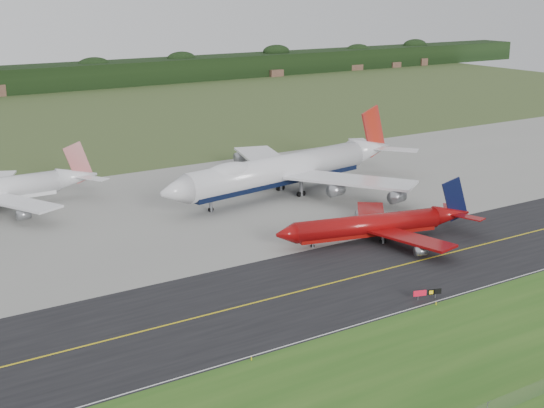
# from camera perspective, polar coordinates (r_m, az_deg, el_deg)

# --- Properties ---
(ground) EXTENTS (600.00, 600.00, 0.00)m
(ground) POSITION_cam_1_polar(r_m,az_deg,el_deg) (139.20, 6.07, -4.78)
(ground) COLOR #414F25
(ground) RESTS_ON ground
(grass_verge) EXTENTS (400.00, 30.00, 0.01)m
(grass_verge) POSITION_cam_1_polar(r_m,az_deg,el_deg) (116.35, 17.03, -9.77)
(grass_verge) COLOR #255418
(grass_verge) RESTS_ON ground
(taxiway) EXTENTS (400.00, 32.00, 0.02)m
(taxiway) POSITION_cam_1_polar(r_m,az_deg,el_deg) (136.32, 7.12, -5.27)
(taxiway) COLOR black
(taxiway) RESTS_ON ground
(apron) EXTENTS (400.00, 78.00, 0.01)m
(apron) POSITION_cam_1_polar(r_m,az_deg,el_deg) (179.63, -4.11, 0.09)
(apron) COLOR gray
(apron) RESTS_ON ground
(taxiway_centreline) EXTENTS (400.00, 0.40, 0.00)m
(taxiway_centreline) POSITION_cam_1_polar(r_m,az_deg,el_deg) (136.32, 7.12, -5.26)
(taxiway_centreline) COLOR gold
(taxiway_centreline) RESTS_ON taxiway
(taxiway_edge_line) EXTENTS (400.00, 0.25, 0.00)m
(taxiway_edge_line) POSITION_cam_1_polar(r_m,az_deg,el_deg) (125.77, 11.66, -7.36)
(taxiway_edge_line) COLOR silver
(taxiway_edge_line) RESTS_ON taxiway
(jet_ba_747) EXTENTS (74.80, 61.33, 18.83)m
(jet_ba_747) POSITION_cam_1_polar(r_m,az_deg,el_deg) (184.95, 1.06, 2.65)
(jet_ba_747) COLOR silver
(jet_ba_747) RESTS_ON ground
(jet_red_737) EXTENTS (42.69, 34.20, 11.62)m
(jet_red_737) POSITION_cam_1_polar(r_m,az_deg,el_deg) (153.62, 7.96, -1.56)
(jet_red_737) COLOR maroon
(jet_red_737) RESTS_ON ground
(taxiway_sign) EXTENTS (4.79, 1.65, 1.65)m
(taxiway_sign) POSITION_cam_1_polar(r_m,az_deg,el_deg) (127.07, 11.61, -6.55)
(taxiway_sign) COLOR slate
(taxiway_sign) RESTS_ON ground
(edge_marker_left) EXTENTS (0.16, 0.16, 0.50)m
(edge_marker_left) POSITION_cam_1_polar(r_m,az_deg,el_deg) (105.85, -1.56, -11.56)
(edge_marker_left) COLOR yellow
(edge_marker_left) RESTS_ON ground
(edge_marker_center) EXTENTS (0.16, 0.16, 0.50)m
(edge_marker_center) POSITION_cam_1_polar(r_m,az_deg,el_deg) (125.57, 12.25, -7.33)
(edge_marker_center) COLOR yellow
(edge_marker_center) RESTS_ON ground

